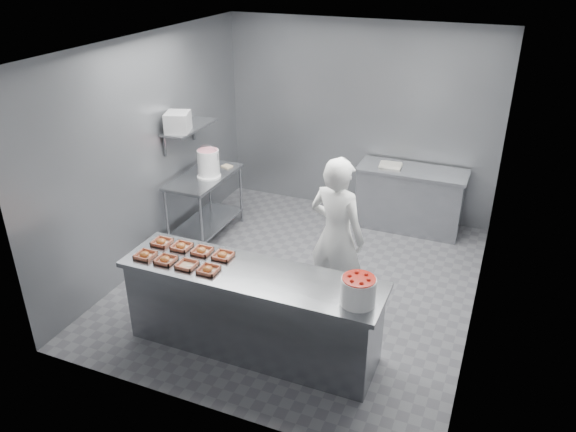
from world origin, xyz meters
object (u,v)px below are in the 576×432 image
object	(u,v)px
prep_table	(205,196)
tray_2	(187,265)
tray_0	(145,255)
tray_3	(208,270)
tray_5	(181,246)
glaze_bucket	(208,163)
tray_4	(162,242)
worker	(337,236)
tray_1	(166,260)
service_counter	(252,311)
back_counter	(410,199)
tray_6	(202,251)
appliance	(178,122)
strawberry_tub	(358,290)
tray_7	(223,255)

from	to	relation	value
prep_table	tray_2	bearing A→B (deg)	-63.72
prep_table	tray_0	distance (m)	2.19
tray_3	tray_5	distance (m)	0.56
glaze_bucket	tray_4	bearing A→B (deg)	-75.46
worker	glaze_bucket	xyz separation A→B (m)	(-2.10, 0.95, 0.20)
tray_1	service_counter	bearing A→B (deg)	9.58
back_counter	tray_3	bearing A→B (deg)	-110.64
tray_6	appliance	bearing A→B (deg)	127.56
service_counter	tray_1	distance (m)	0.99
tray_0	glaze_bucket	bearing A→B (deg)	102.61
tray_0	tray_1	distance (m)	0.24
back_counter	strawberry_tub	size ratio (longest dim) A/B	4.87
tray_6	appliance	size ratio (longest dim) A/B	0.57
prep_table	tray_1	distance (m)	2.26
back_counter	tray_0	xyz separation A→B (m)	(-2.00, -3.39, 0.47)
service_counter	glaze_bucket	distance (m)	2.59
back_counter	worker	world-z (taller)	worker
tray_4	worker	xyz separation A→B (m)	(1.63, 0.87, -0.03)
tray_2	appliance	xyz separation A→B (m)	(-1.20, 1.85, 0.77)
tray_1	strawberry_tub	size ratio (longest dim) A/B	0.61
tray_0	tray_4	xyz separation A→B (m)	(0.00, 0.29, 0.00)
tray_0	back_counter	bearing A→B (deg)	59.52
tray_2	tray_6	xyz separation A→B (m)	(-0.00, 0.29, 0.00)
back_counter	tray_7	xyz separation A→B (m)	(-1.28, -3.11, 0.47)
tray_5	glaze_bucket	bearing A→B (deg)	111.37
tray_1	tray_3	xyz separation A→B (m)	(0.48, 0.00, 0.00)
tray_3	strawberry_tub	bearing A→B (deg)	1.92
strawberry_tub	tray_5	bearing A→B (deg)	172.91
tray_1	glaze_bucket	distance (m)	2.23
tray_2	worker	xyz separation A→B (m)	(1.14, 1.16, -0.02)
tray_4	glaze_bucket	size ratio (longest dim) A/B	0.42
tray_0	tray_2	bearing A→B (deg)	0.00
prep_table	tray_5	xyz separation A→B (m)	(0.79, -1.81, 0.33)
tray_1	appliance	xyz separation A→B (m)	(-0.96, 1.85, 0.77)
tray_1	tray_0	bearing A→B (deg)	180.00
prep_table	back_counter	xyz separation A→B (m)	(2.55, 1.30, -0.14)
tray_3	service_counter	bearing A→B (deg)	20.95
tray_2	tray_7	distance (m)	0.37
tray_4	service_counter	bearing A→B (deg)	-7.52
tray_0	tray_5	world-z (taller)	same
tray_4	appliance	distance (m)	1.88
tray_1	tray_3	bearing A→B (deg)	0.00
tray_4	strawberry_tub	size ratio (longest dim) A/B	0.61
tray_1	prep_table	bearing A→B (deg)	110.70
back_counter	glaze_bucket	world-z (taller)	glaze_bucket
service_counter	appliance	distance (m)	2.78
service_counter	glaze_bucket	size ratio (longest dim) A/B	5.87
tray_2	glaze_bucket	distance (m)	2.32
tray_4	worker	bearing A→B (deg)	28.08
service_counter	tray_7	distance (m)	0.62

